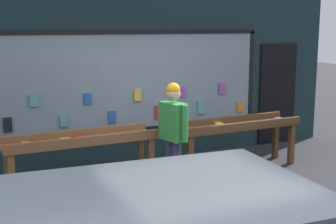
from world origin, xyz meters
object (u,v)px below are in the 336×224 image
Objects in this scene: display_table_left at (82,145)px; person_browsing at (173,129)px; small_dog at (159,182)px; display_table_right at (237,129)px.

display_table_left is 1.39× the size of person_browsing.
person_browsing is at bearing -52.48° from small_dog.
small_dog is (-0.37, -0.29, -0.67)m from person_browsing.
display_table_left reaches higher than small_dog.
display_table_left is 2.74m from display_table_right.
small_dog is at bearing -45.28° from display_table_left.
person_browsing reaches higher than display_table_right.
display_table_left is at bearing -180.00° from display_table_right.
display_table_left is 1.38m from person_browsing.
display_table_left is 1.30m from small_dog.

